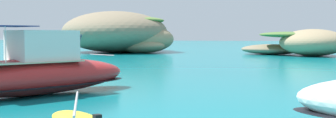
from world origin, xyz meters
name	(u,v)px	position (x,y,z in m)	size (l,w,h in m)	color
islet_large	(121,34)	(-23.20, 60.77, 2.90)	(23.86, 26.58, 6.58)	#84755B
islet_small	(304,44)	(5.37, 56.81, 1.58)	(15.17, 12.30, 3.57)	#9E8966
motorboat_red	(34,73)	(-6.38, 11.84, 1.02)	(7.56, 10.50, 3.21)	red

